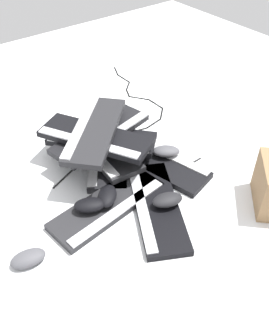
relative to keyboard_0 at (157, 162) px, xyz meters
The scene contains 17 objects.
ground_plane 0.13m from the keyboard_0, 159.75° to the right, with size 3.20×3.20×0.00m, color white.
keyboard_0 is the anchor object (origin of this frame).
keyboard_1 0.21m from the keyboard_0, 128.48° to the left, with size 0.38×0.45×0.03m.
keyboard_2 0.31m from the keyboard_0, 164.94° to the right, with size 0.45×0.20×0.03m.
keyboard_3 0.25m from the keyboard_0, 131.01° to the right, with size 0.34×0.46×0.03m.
keyboard_4 0.24m from the keyboard_0, 126.02° to the left, with size 0.19×0.45×0.03m.
keyboard_5 0.25m from the keyboard_0, 123.64° to the left, with size 0.40×0.43×0.03m.
keyboard_6 0.25m from the keyboard_0, 124.70° to the left, with size 0.46×0.24×0.03m.
keyboard_7 0.27m from the keyboard_0, 141.20° to the left, with size 0.34×0.46×0.03m.
keyboard_8 0.29m from the keyboard_0, 138.76° to the left, with size 0.42×0.41×0.03m.
mouse_0 0.63m from the keyboard_0, 169.31° to the right, with size 0.11×0.07×0.04m, color #4C4C51.
mouse_1 0.37m from the keyboard_0, 169.56° to the right, with size 0.11×0.07×0.04m, color black.
mouse_2 0.06m from the keyboard_0, ahead, with size 0.11×0.07×0.04m, color #4C4C51.
mouse_3 0.25m from the keyboard_0, 122.06° to the right, with size 0.11×0.07×0.04m, color black.
mouse_4 0.30m from the keyboard_0, 166.85° to the right, with size 0.11×0.07×0.04m, color black.
cable_0 0.14m from the keyboard_0, 145.11° to the left, with size 0.58×0.31×0.01m.
cable_1 0.49m from the keyboard_0, 63.40° to the left, with size 0.46×0.61×0.01m.
Camera 1 is at (-0.66, -0.82, 0.99)m, focal length 40.00 mm.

